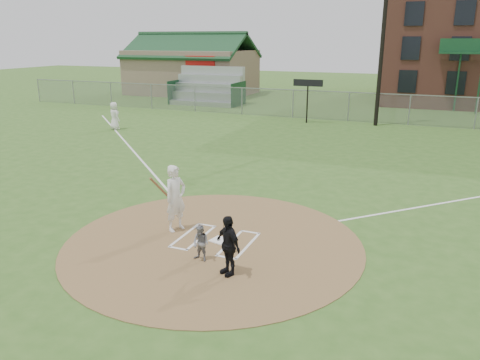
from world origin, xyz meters
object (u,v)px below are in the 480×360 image
at_px(home_plate, 219,240).
at_px(umpire, 228,245).
at_px(catcher, 201,243).
at_px(batter_at_plate, 176,198).
at_px(ondeck_player, 114,116).

height_order(home_plate, umpire, umpire).
xyz_separation_m(catcher, batter_at_plate, (-1.61, 1.55, 0.53)).
bearing_deg(umpire, home_plate, 152.83).
xyz_separation_m(home_plate, batter_at_plate, (-1.53, 0.25, 0.99)).
distance_m(catcher, batter_at_plate, 2.29).
distance_m(catcher, umpire, 1.05).
height_order(ondeck_player, batter_at_plate, batter_at_plate).
height_order(catcher, umpire, umpire).
bearing_deg(home_plate, batter_at_plate, 170.69).
bearing_deg(batter_at_plate, ondeck_player, 132.46).
relative_size(home_plate, batter_at_plate, 0.23).
bearing_deg(ondeck_player, catcher, 157.46).
bearing_deg(catcher, batter_at_plate, 146.18).
bearing_deg(umpire, catcher, -170.66).
distance_m(catcher, ondeck_player, 19.65).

